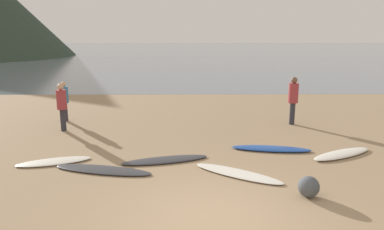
% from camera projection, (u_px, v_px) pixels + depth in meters
% --- Properties ---
extents(ground_plane, '(120.00, 120.00, 0.20)m').
position_uv_depth(ground_plane, '(197.00, 111.00, 16.61)').
color(ground_plane, '#997C5B').
rests_on(ground_plane, ground).
extents(ocean_water, '(140.00, 100.00, 0.01)m').
position_uv_depth(ocean_water, '(190.00, 51.00, 69.24)').
color(ocean_water, slate).
rests_on(ocean_water, ground).
extents(surfboard_0, '(2.01, 1.18, 0.07)m').
position_uv_depth(surfboard_0, '(54.00, 162.00, 9.76)').
color(surfboard_0, silver).
rests_on(surfboard_0, ground).
extents(surfboard_1, '(2.66, 1.18, 0.07)m').
position_uv_depth(surfboard_1, '(103.00, 170.00, 9.18)').
color(surfboard_1, '#333338').
rests_on(surfboard_1, ground).
extents(surfboard_2, '(2.44, 1.17, 0.07)m').
position_uv_depth(surfboard_2, '(165.00, 160.00, 9.89)').
color(surfboard_2, '#333338').
rests_on(surfboard_2, ground).
extents(surfboard_3, '(2.27, 1.79, 0.07)m').
position_uv_depth(surfboard_3, '(238.00, 173.00, 8.94)').
color(surfboard_3, silver).
rests_on(surfboard_3, ground).
extents(surfboard_4, '(2.39, 0.92, 0.09)m').
position_uv_depth(surfboard_4, '(271.00, 149.00, 10.80)').
color(surfboard_4, '#1E479E').
rests_on(surfboard_4, ground).
extents(surfboard_5, '(2.17, 1.52, 0.09)m').
position_uv_depth(surfboard_5, '(342.00, 154.00, 10.34)').
color(surfboard_5, silver).
rests_on(surfboard_5, ground).
extents(person_0, '(0.32, 0.32, 1.56)m').
position_uv_depth(person_0, '(64.00, 98.00, 14.17)').
color(person_0, '#2D2D38').
rests_on(person_0, ground).
extents(person_1, '(0.36, 0.36, 1.81)m').
position_uv_depth(person_1, '(293.00, 97.00, 13.62)').
color(person_1, '#2D2D38').
rests_on(person_1, ground).
extents(person_2, '(0.34, 0.34, 1.69)m').
position_uv_depth(person_2, '(62.00, 103.00, 12.72)').
color(person_2, '#2D2D38').
rests_on(person_2, ground).
extents(beach_rock_near, '(0.45, 0.45, 0.45)m').
position_uv_depth(beach_rock_near, '(309.00, 187.00, 7.71)').
color(beach_rock_near, '#474C51').
rests_on(beach_rock_near, ground).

